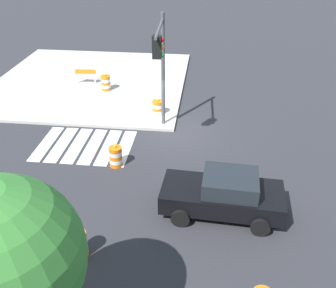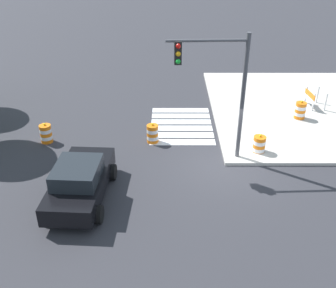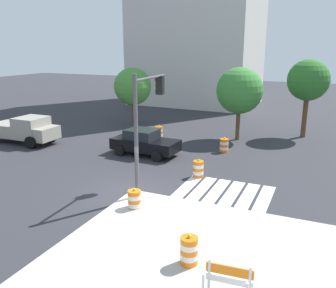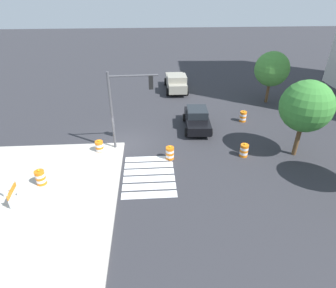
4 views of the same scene
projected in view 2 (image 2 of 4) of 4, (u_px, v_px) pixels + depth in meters
name	position (u px, v px, depth m)	size (l,w,h in m)	color
ground_plane	(225.00, 166.00, 17.02)	(120.00, 120.00, 0.00)	#2D2D33
sidewalk_corner	(317.00, 109.00, 22.21)	(12.00, 12.00, 0.15)	#BCB7AD
crosswalk_stripes	(181.00, 125.00, 20.51)	(4.35, 3.20, 0.02)	silver
sports_car	(80.00, 181.00, 14.58)	(4.40, 2.33, 1.63)	black
traffic_barrel_near_corner	(153.00, 134.00, 18.70)	(0.56, 0.56, 1.02)	orange
traffic_barrel_crosswalk_end	(46.00, 134.00, 18.71)	(0.56, 0.56, 1.02)	orange
traffic_barrel_median_far	(259.00, 145.00, 17.70)	(0.56, 0.56, 1.02)	orange
traffic_barrel_on_sidewalk	(300.00, 110.00, 20.72)	(0.56, 0.56, 1.02)	orange
construction_barricade	(312.00, 97.00, 22.00)	(1.30, 0.87, 1.00)	silver
traffic_light_pole	(217.00, 76.00, 15.58)	(0.49, 3.29, 5.50)	#4C4C51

